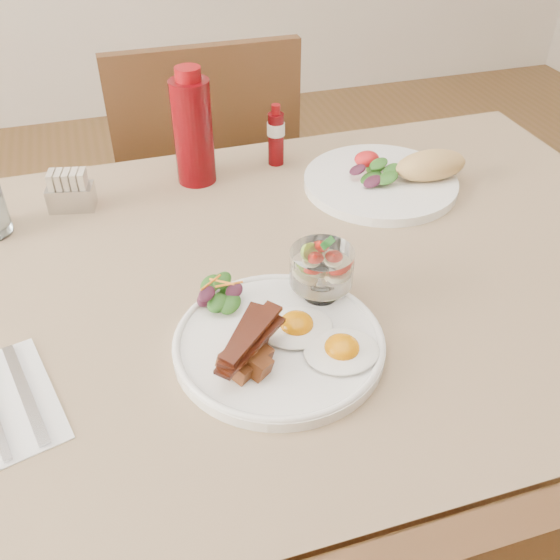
{
  "coord_description": "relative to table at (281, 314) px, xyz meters",
  "views": [
    {
      "loc": [
        -0.23,
        -0.73,
        1.33
      ],
      "look_at": [
        -0.03,
        -0.1,
        0.82
      ],
      "focal_mm": 40.0,
      "sensor_mm": 36.0,
      "label": 1
    }
  ],
  "objects": [
    {
      "name": "main_plate",
      "position": [
        -0.05,
        -0.16,
        0.1
      ],
      "size": [
        0.28,
        0.28,
        0.02
      ],
      "primitive_type": "cylinder",
      "color": "white",
      "rests_on": "table"
    },
    {
      "name": "napkin_cutlery",
      "position": [
        -0.39,
        -0.15,
        0.09
      ],
      "size": [
        0.15,
        0.21,
        0.01
      ],
      "rotation": [
        0.0,
        0.0,
        0.26
      ],
      "color": "white",
      "rests_on": "table"
    },
    {
      "name": "fruit_cup",
      "position": [
        0.03,
        -0.09,
        0.15
      ],
      "size": [
        0.09,
        0.09,
        0.09
      ],
      "rotation": [
        0.0,
        0.0,
        0.15
      ],
      "color": "white",
      "rests_on": "main_plate"
    },
    {
      "name": "fried_eggs",
      "position": [
        -0.0,
        -0.18,
        0.11
      ],
      "size": [
        0.16,
        0.17,
        0.03
      ],
      "rotation": [
        0.0,
        0.0,
        -0.34
      ],
      "color": "white",
      "rests_on": "main_plate"
    },
    {
      "name": "sugar_caddy",
      "position": [
        -0.3,
        0.29,
        0.12
      ],
      "size": [
        0.09,
        0.06,
        0.07
      ],
      "rotation": [
        0.0,
        0.0,
        -0.21
      ],
      "color": "#B9B9BE",
      "rests_on": "table"
    },
    {
      "name": "bacon_potato_pile",
      "position": [
        -0.1,
        -0.19,
        0.13
      ],
      "size": [
        0.11,
        0.1,
        0.05
      ],
      "rotation": [
        0.0,
        0.0,
        0.34
      ],
      "color": "brown",
      "rests_on": "main_plate"
    },
    {
      "name": "ketchup_bottle",
      "position": [
        -0.07,
        0.32,
        0.19
      ],
      "size": [
        0.08,
        0.08,
        0.22
      ],
      "rotation": [
        0.0,
        0.0,
        0.07
      ],
      "color": "#550408",
      "rests_on": "table"
    },
    {
      "name": "chair_far",
      "position": [
        0.0,
        0.66,
        -0.14
      ],
      "size": [
        0.42,
        0.42,
        0.93
      ],
      "color": "#4F2E18",
      "rests_on": "ground"
    },
    {
      "name": "second_plate",
      "position": [
        0.28,
        0.19,
        0.11
      ],
      "size": [
        0.31,
        0.29,
        0.07
      ],
      "rotation": [
        0.0,
        0.0,
        0.19
      ],
      "color": "white",
      "rests_on": "table"
    },
    {
      "name": "table",
      "position": [
        0.0,
        0.0,
        0.0
      ],
      "size": [
        1.33,
        0.88,
        0.75
      ],
      "color": "#4F2E18",
      "rests_on": "ground"
    },
    {
      "name": "side_salad",
      "position": [
        -0.11,
        -0.07,
        0.12
      ],
      "size": [
        0.07,
        0.07,
        0.04
      ],
      "rotation": [
        0.0,
        0.0,
        0.23
      ],
      "color": "#1A4A13",
      "rests_on": "main_plate"
    },
    {
      "name": "hot_sauce_bottle",
      "position": [
        0.1,
        0.34,
        0.15
      ],
      "size": [
        0.04,
        0.04,
        0.12
      ],
      "rotation": [
        0.0,
        0.0,
        0.15
      ],
      "color": "#550408",
      "rests_on": "table"
    }
  ]
}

